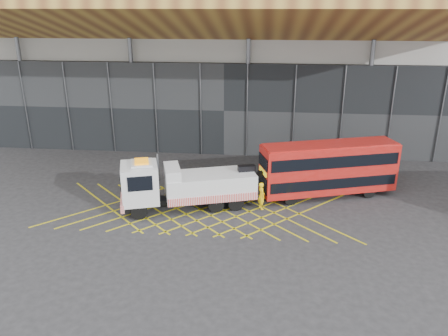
# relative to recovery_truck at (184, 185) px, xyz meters

# --- Properties ---
(ground_plane) EXTENTS (120.00, 120.00, 0.00)m
(ground_plane) POSITION_rel_recovery_truck_xyz_m (-0.54, -0.13, -1.65)
(ground_plane) COLOR #272729
(road_markings) EXTENTS (19.96, 7.16, 0.01)m
(road_markings) POSITION_rel_recovery_truck_xyz_m (1.06, -0.13, -1.64)
(road_markings) COLOR gold
(road_markings) RESTS_ON ground_plane
(construction_building) EXTENTS (55.00, 23.97, 18.00)m
(construction_building) POSITION_rel_recovery_truck_xyz_m (1.38, 18.27, 7.33)
(construction_building) COLOR #999994
(construction_building) RESTS_ON ground_plane
(recovery_truck) EXTENTS (10.16, 4.90, 3.57)m
(recovery_truck) POSITION_rel_recovery_truck_xyz_m (0.00, 0.00, 0.00)
(recovery_truck) COLOR black
(recovery_truck) RESTS_ON ground_plane
(bus_towed) EXTENTS (9.59, 4.89, 3.82)m
(bus_towed) POSITION_rel_recovery_truck_xyz_m (9.53, 2.99, 0.47)
(bus_towed) COLOR #AD140F
(bus_towed) RESTS_ON ground_plane
(worker) EXTENTS (0.66, 0.79, 1.84)m
(worker) POSITION_rel_recovery_truck_xyz_m (5.02, 0.43, -0.73)
(worker) COLOR yellow
(worker) RESTS_ON ground_plane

